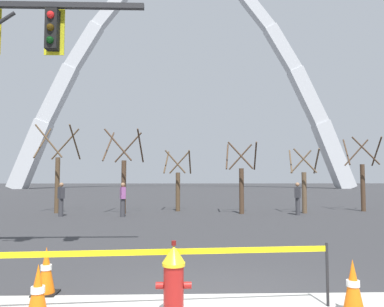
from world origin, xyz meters
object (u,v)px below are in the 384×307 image
at_px(traffic_cone_by_hydrant, 38,294).
at_px(pedestrian_walking_left, 123,199).
at_px(traffic_cone_curb_edge, 46,271).
at_px(traffic_cone_mid_sidewalk, 353,288).
at_px(pedestrian_walking_right, 61,199).
at_px(fire_hydrant, 174,282).
at_px(monument_arch, 184,84).
at_px(pedestrian_standing_center, 298,198).

bearing_deg(traffic_cone_by_hydrant, pedestrian_walking_left, 94.23).
bearing_deg(traffic_cone_curb_edge, traffic_cone_mid_sidewalk, -12.96).
bearing_deg(traffic_cone_by_hydrant, pedestrian_walking_right, 106.67).
xyz_separation_m(fire_hydrant, pedestrian_walking_left, (-2.62, 12.53, 0.35)).
bearing_deg(pedestrian_walking_left, pedestrian_walking_right, 174.83).
relative_size(fire_hydrant, monument_arch, 0.02).
distance_m(traffic_cone_by_hydrant, pedestrian_standing_center, 15.17).
xyz_separation_m(pedestrian_standing_center, pedestrian_walking_right, (-11.34, -0.28, 0.00)).
relative_size(fire_hydrant, pedestrian_walking_right, 0.62).
height_order(traffic_cone_mid_sidewalk, pedestrian_walking_right, pedestrian_walking_right).
bearing_deg(fire_hydrant, monument_arch, 89.43).
xyz_separation_m(fire_hydrant, pedestrian_standing_center, (5.79, 13.07, 0.35)).
distance_m(fire_hydrant, pedestrian_walking_right, 13.96).
bearing_deg(pedestrian_walking_right, pedestrian_walking_left, -5.17).
bearing_deg(traffic_cone_mid_sidewalk, traffic_cone_by_hydrant, -177.79).
distance_m(fire_hydrant, traffic_cone_mid_sidewalk, 2.37).
relative_size(traffic_cone_by_hydrant, monument_arch, 0.01).
distance_m(traffic_cone_curb_edge, pedestrian_walking_left, 11.51).
bearing_deg(fire_hydrant, traffic_cone_mid_sidewalk, 0.99).
bearing_deg(fire_hydrant, pedestrian_walking_right, 113.47).
xyz_separation_m(traffic_cone_curb_edge, monument_arch, (2.58, 57.47, 17.89)).
relative_size(fire_hydrant, traffic_cone_by_hydrant, 1.36).
bearing_deg(pedestrian_standing_center, traffic_cone_by_hydrant, -119.55).
height_order(traffic_cone_by_hydrant, pedestrian_walking_right, pedestrian_walking_right).
bearing_deg(pedestrian_standing_center, monument_arch, 96.54).
bearing_deg(traffic_cone_by_hydrant, traffic_cone_mid_sidewalk, 2.21).
height_order(traffic_cone_mid_sidewalk, pedestrian_walking_left, pedestrian_walking_left).
xyz_separation_m(traffic_cone_by_hydrant, monument_arch, (2.27, 58.64, 17.89)).
distance_m(fire_hydrant, pedestrian_walking_left, 12.81).
distance_m(monument_arch, pedestrian_walking_left, 49.29).
bearing_deg(monument_arch, traffic_cone_curb_edge, -92.57).
bearing_deg(pedestrian_standing_center, pedestrian_walking_left, -176.31).
bearing_deg(traffic_cone_by_hydrant, fire_hydrant, 3.90).
relative_size(traffic_cone_by_hydrant, pedestrian_walking_left, 0.46).
distance_m(traffic_cone_by_hydrant, traffic_cone_mid_sidewalk, 4.06).
height_order(traffic_cone_curb_edge, pedestrian_walking_left, pedestrian_walking_left).
bearing_deg(fire_hydrant, pedestrian_walking_left, 101.82).
height_order(traffic_cone_by_hydrant, traffic_cone_curb_edge, same).
xyz_separation_m(fire_hydrant, pedestrian_walking_right, (-5.56, 12.80, 0.35)).
relative_size(pedestrian_walking_left, pedestrian_walking_right, 1.00).
xyz_separation_m(traffic_cone_curb_edge, pedestrian_walking_right, (-3.55, 11.75, 0.46)).
bearing_deg(monument_arch, pedestrian_walking_left, -93.98).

